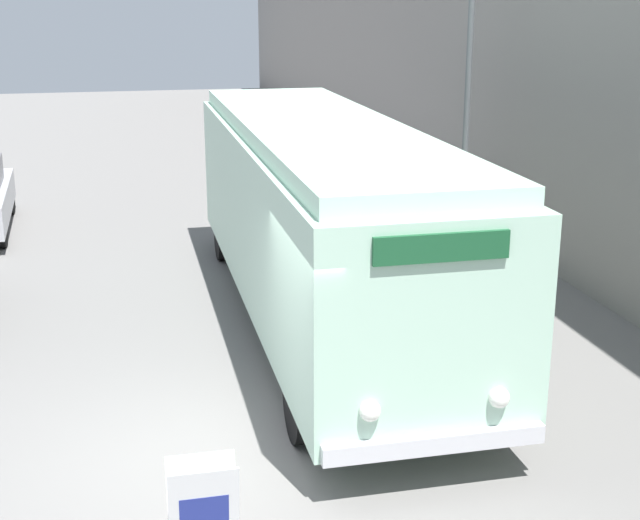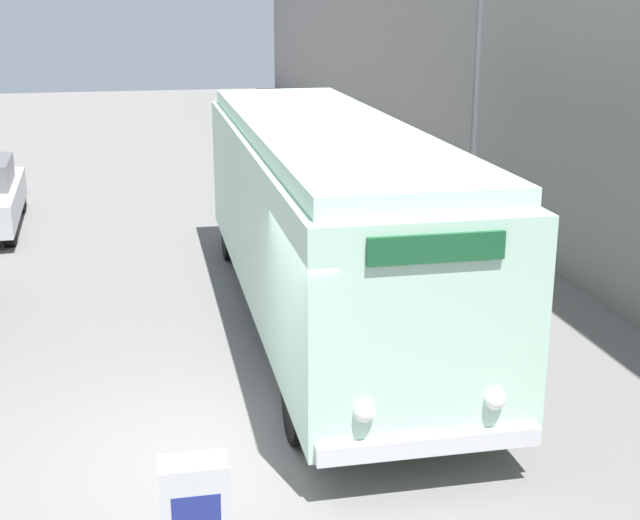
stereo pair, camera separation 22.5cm
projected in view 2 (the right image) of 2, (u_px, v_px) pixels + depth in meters
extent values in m
plane|color=slate|center=(205.00, 458.00, 9.90)|extent=(80.00, 80.00, 0.00)
cube|color=gray|center=(488.00, 25.00, 19.41)|extent=(0.30, 60.00, 8.61)
cylinder|color=black|center=(299.00, 403.00, 10.19)|extent=(0.28, 0.93, 0.93)
cylinder|color=black|center=(478.00, 387.00, 10.61)|extent=(0.28, 0.93, 0.93)
cylinder|color=black|center=(230.00, 236.00, 17.24)|extent=(0.28, 0.93, 0.93)
cylinder|color=black|center=(339.00, 230.00, 17.66)|extent=(0.28, 0.93, 0.93)
cube|color=#B2DBC1|center=(325.00, 218.00, 13.58)|extent=(2.49, 10.31, 2.43)
cube|color=silver|center=(325.00, 130.00, 13.19)|extent=(2.29, 9.90, 0.24)
cube|color=silver|center=(430.00, 445.00, 8.99)|extent=(2.36, 0.12, 0.20)
sphere|color=white|center=(365.00, 411.00, 8.77)|extent=(0.22, 0.22, 0.22)
sphere|color=white|center=(495.00, 399.00, 9.03)|extent=(0.22, 0.22, 0.22)
cube|color=#19512D|center=(437.00, 248.00, 8.44)|extent=(1.37, 0.06, 0.28)
cube|color=white|center=(196.00, 512.00, 8.04)|extent=(0.64, 0.19, 0.94)
cube|color=white|center=(195.00, 502.00, 8.20)|extent=(0.64, 0.19, 0.94)
cube|color=navy|center=(196.00, 511.00, 8.02)|extent=(0.45, 0.06, 0.33)
cylinder|color=#595E60|center=(476.00, 92.00, 17.19)|extent=(0.12, 0.12, 6.27)
cylinder|color=black|center=(10.00, 232.00, 18.16)|extent=(0.22, 0.61, 0.61)
cylinder|color=black|center=(20.00, 200.00, 20.93)|extent=(0.22, 0.61, 0.61)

